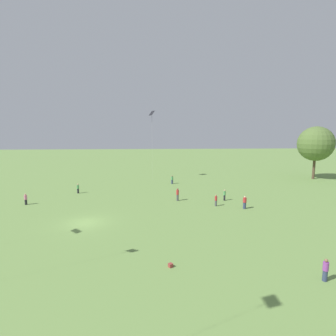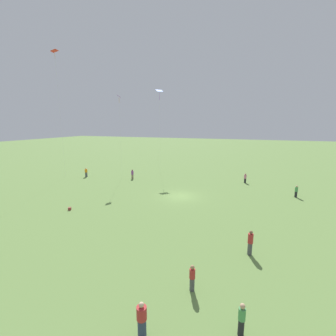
% 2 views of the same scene
% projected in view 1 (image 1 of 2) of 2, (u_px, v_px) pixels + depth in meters
% --- Properties ---
extents(ground_plane, '(240.00, 240.00, 0.00)m').
position_uv_depth(ground_plane, '(86.00, 223.00, 29.86)').
color(ground_plane, '#6B8E47').
extents(tree_0, '(7.38, 7.38, 11.33)m').
position_uv_depth(tree_0, '(316.00, 144.00, 55.89)').
color(tree_0, brown).
rests_on(tree_0, ground_plane).
extents(person_0, '(0.66, 0.66, 1.75)m').
position_uv_depth(person_0, '(245.00, 203.00, 35.14)').
color(person_0, '#333D5B').
rests_on(person_0, ground_plane).
extents(person_1, '(0.37, 0.37, 1.63)m').
position_uv_depth(person_1, '(216.00, 200.00, 36.38)').
color(person_1, '#4C4C51').
rests_on(person_1, ground_plane).
extents(person_2, '(0.44, 0.44, 1.62)m').
position_uv_depth(person_2, '(26.00, 199.00, 37.05)').
color(person_2, '#232328').
rests_on(person_2, ground_plane).
extents(person_4, '(0.48, 0.48, 1.91)m').
position_uv_depth(person_4, '(178.00, 194.00, 39.16)').
color(person_4, '#4C4C51').
rests_on(person_4, ground_plane).
extents(person_5, '(0.45, 0.45, 1.62)m').
position_uv_depth(person_5, '(78.00, 189.00, 43.82)').
color(person_5, '#232328').
rests_on(person_5, ground_plane).
extents(person_7, '(0.45, 0.45, 1.66)m').
position_uv_depth(person_7, '(224.00, 195.00, 39.26)').
color(person_7, '#232328').
rests_on(person_7, ground_plane).
extents(person_8, '(0.55, 0.55, 1.66)m').
position_uv_depth(person_8, '(172.00, 180.00, 51.61)').
color(person_8, '#333D5B').
rests_on(person_8, ground_plane).
extents(person_9, '(0.46, 0.46, 1.64)m').
position_uv_depth(person_9, '(325.00, 270.00, 18.22)').
color(person_9, '#333D5B').
rests_on(person_9, ground_plane).
extents(kite_2, '(1.52, 1.37, 14.54)m').
position_uv_depth(kite_2, '(152.00, 115.00, 54.71)').
color(kite_2, black).
rests_on(kite_2, ground_plane).
extents(picnic_bag_0, '(0.42, 0.42, 0.29)m').
position_uv_depth(picnic_bag_0, '(171.00, 265.00, 20.17)').
color(picnic_bag_0, '#933833').
rests_on(picnic_bag_0, ground_plane).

